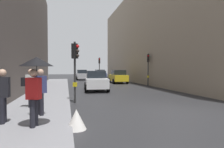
# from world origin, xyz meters

# --- Properties ---
(ground_plane) EXTENTS (120.00, 120.00, 0.00)m
(ground_plane) POSITION_xyz_m (0.00, 0.00, 0.00)
(ground_plane) COLOR #28282B
(sidewalk_kerb) EXTENTS (3.03, 40.00, 0.16)m
(sidewalk_kerb) POSITION_xyz_m (-6.06, 6.00, 0.08)
(sidewalk_kerb) COLOR gray
(sidewalk_kerb) RESTS_ON ground
(building_facade_right) EXTENTS (12.00, 35.46, 13.28)m
(building_facade_right) POSITION_xyz_m (10.54, 16.50, 6.64)
(building_facade_right) COLOR gray
(building_facade_right) RESTS_ON ground
(traffic_light_near_right) EXTENTS (0.43, 0.39, 3.46)m
(traffic_light_near_right) POSITION_xyz_m (-4.22, 3.12, 2.39)
(traffic_light_near_right) COLOR #2D2D2D
(traffic_light_near_right) RESTS_ON ground
(traffic_light_far_median) EXTENTS (0.24, 0.43, 3.71)m
(traffic_light_far_median) POSITION_xyz_m (0.35, 21.26, 2.56)
(traffic_light_far_median) COLOR #2D2D2D
(traffic_light_far_median) RESTS_ON ground
(traffic_light_mid_street) EXTENTS (0.33, 0.45, 3.65)m
(traffic_light_mid_street) POSITION_xyz_m (4.23, 11.74, 2.52)
(traffic_light_mid_street) COLOR #2D2D2D
(traffic_light_mid_street) RESTS_ON ground
(car_silver_hatchback) EXTENTS (2.05, 4.22, 1.76)m
(car_silver_hatchback) POSITION_xyz_m (-2.07, 25.32, 0.88)
(car_silver_hatchback) COLOR #BCBCC1
(car_silver_hatchback) RESTS_ON ground
(car_blue_van) EXTENTS (2.22, 4.30, 1.76)m
(car_blue_van) POSITION_xyz_m (1.91, 29.88, 0.88)
(car_blue_van) COLOR navy
(car_blue_van) RESTS_ON ground
(car_yellow_taxi) EXTENTS (2.15, 4.27, 1.76)m
(car_yellow_taxi) POSITION_xyz_m (2.08, 16.53, 0.88)
(car_yellow_taxi) COLOR yellow
(car_yellow_taxi) RESTS_ON ground
(car_white_compact) EXTENTS (2.27, 4.32, 1.76)m
(car_white_compact) POSITION_xyz_m (-2.14, 8.86, 0.88)
(car_white_compact) COLOR silver
(car_white_compact) RESTS_ON ground
(pedestrian_with_umbrella) EXTENTS (1.00, 1.00, 2.14)m
(pedestrian_with_umbrella) POSITION_xyz_m (-5.61, -1.51, 1.84)
(pedestrian_with_umbrella) COLOR black
(pedestrian_with_umbrella) RESTS_ON sidewalk_kerb
(pedestrian_with_black_backpack) EXTENTS (0.64, 0.39, 1.77)m
(pedestrian_with_black_backpack) POSITION_xyz_m (-6.36, 1.70, 1.16)
(pedestrian_with_black_backpack) COLOR black
(pedestrian_with_black_backpack) RESTS_ON sidewalk_kerb
(pedestrian_with_grey_backpack) EXTENTS (0.66, 0.47, 1.77)m
(pedestrian_with_grey_backpack) POSITION_xyz_m (-5.71, -0.01, 1.16)
(pedestrian_with_grey_backpack) COLOR black
(pedestrian_with_grey_backpack) RESTS_ON sidewalk_kerb
(pedestrian_in_dark_coat) EXTENTS (0.40, 0.36, 1.77)m
(pedestrian_in_dark_coat) POSITION_xyz_m (-6.73, -0.86, 1.13)
(pedestrian_in_dark_coat) COLOR black
(pedestrian_in_dark_coat) RESTS_ON sidewalk_kerb
(warning_sign_triangle) EXTENTS (0.64, 0.64, 0.65)m
(warning_sign_triangle) POSITION_xyz_m (-4.41, -1.57, 0.33)
(warning_sign_triangle) COLOR silver
(warning_sign_triangle) RESTS_ON ground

